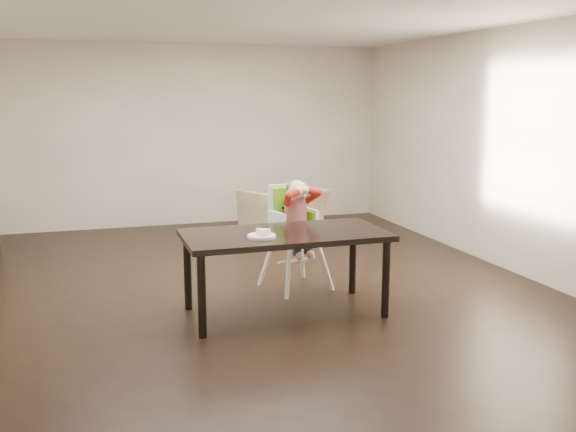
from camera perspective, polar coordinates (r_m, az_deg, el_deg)
name	(u,v)px	position (r m, az deg, el deg)	size (l,w,h in m)	color
ground	(245,287)	(6.67, -3.82, -6.31)	(7.00, 7.00, 0.00)	black
room_walls	(243,105)	(6.38, -4.02, 9.83)	(6.02, 7.02, 2.71)	#BCAF9C
dining_table	(285,241)	(5.71, -0.27, -2.23)	(1.80, 0.90, 0.75)	black
high_chair	(294,212)	(6.47, 0.56, 0.36)	(0.56, 0.56, 1.12)	white
plate	(262,235)	(5.49, -2.32, -1.66)	(0.28, 0.28, 0.07)	white
armchair	(284,204)	(8.98, -0.37, 1.04)	(1.01, 0.66, 0.89)	tan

